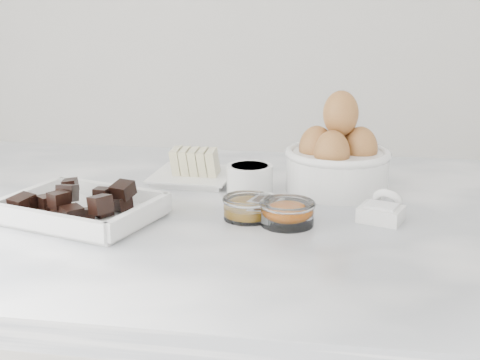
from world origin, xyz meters
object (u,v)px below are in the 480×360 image
object	(u,v)px
honey_bowl	(248,207)
zest_bowl	(287,212)
butter_plate	(192,169)
salt_spoon	(383,210)
egg_bowl	(338,159)
chocolate_dish	(82,204)
vanilla_spoon	(267,209)
sugar_ramekin	(250,177)

from	to	relation	value
honey_bowl	zest_bowl	size ratio (longest dim) A/B	0.95
butter_plate	salt_spoon	size ratio (longest dim) A/B	1.65
egg_bowl	salt_spoon	xyz separation A→B (m)	(0.07, -0.14, -0.04)
egg_bowl	honey_bowl	size ratio (longest dim) A/B	2.30
chocolate_dish	salt_spoon	bearing A→B (deg)	9.00
zest_bowl	salt_spoon	xyz separation A→B (m)	(0.14, 0.05, -0.00)
chocolate_dish	zest_bowl	size ratio (longest dim) A/B	3.10
salt_spoon	honey_bowl	bearing A→B (deg)	-172.36
vanilla_spoon	sugar_ramekin	bearing A→B (deg)	110.73
chocolate_dish	honey_bowl	world-z (taller)	chocolate_dish
butter_plate	salt_spoon	world-z (taller)	butter_plate
butter_plate	sugar_ramekin	size ratio (longest dim) A/B	1.85
zest_bowl	chocolate_dish	bearing A→B (deg)	-175.23
sugar_ramekin	butter_plate	bearing A→B (deg)	154.79
vanilla_spoon	salt_spoon	xyz separation A→B (m)	(0.17, 0.01, 0.00)
egg_bowl	zest_bowl	bearing A→B (deg)	-109.67
sugar_ramekin	egg_bowl	size ratio (longest dim) A/B	0.44
sugar_ramekin	chocolate_dish	bearing A→B (deg)	-141.61
butter_plate	vanilla_spoon	world-z (taller)	butter_plate
honey_bowl	zest_bowl	xyz separation A→B (m)	(0.06, -0.02, 0.00)
chocolate_dish	zest_bowl	distance (m)	0.31
zest_bowl	sugar_ramekin	bearing A→B (deg)	117.20
egg_bowl	vanilla_spoon	distance (m)	0.19
vanilla_spoon	salt_spoon	world-z (taller)	salt_spoon
zest_bowl	butter_plate	bearing A→B (deg)	132.87
vanilla_spoon	salt_spoon	size ratio (longest dim) A/B	0.75
chocolate_dish	vanilla_spoon	bearing A→B (deg)	12.18
butter_plate	honey_bowl	distance (m)	0.23
butter_plate	vanilla_spoon	bearing A→B (deg)	-47.59
honey_bowl	vanilla_spoon	xyz separation A→B (m)	(0.03, 0.02, -0.01)
chocolate_dish	sugar_ramekin	bearing A→B (deg)	38.39
salt_spoon	sugar_ramekin	bearing A→B (deg)	153.33
vanilla_spoon	zest_bowl	bearing A→B (deg)	-44.83
butter_plate	salt_spoon	xyz separation A→B (m)	(0.34, -0.16, -0.01)
sugar_ramekin	honey_bowl	size ratio (longest dim) A/B	1.00
butter_plate	honey_bowl	xyz separation A→B (m)	(0.13, -0.19, -0.00)
sugar_ramekin	vanilla_spoon	world-z (taller)	sugar_ramekin
honey_bowl	chocolate_dish	bearing A→B (deg)	-169.90
sugar_ramekin	salt_spoon	world-z (taller)	same
egg_bowl	sugar_ramekin	bearing A→B (deg)	-167.46
chocolate_dish	honey_bowl	bearing A→B (deg)	10.10
chocolate_dish	butter_plate	bearing A→B (deg)	64.07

